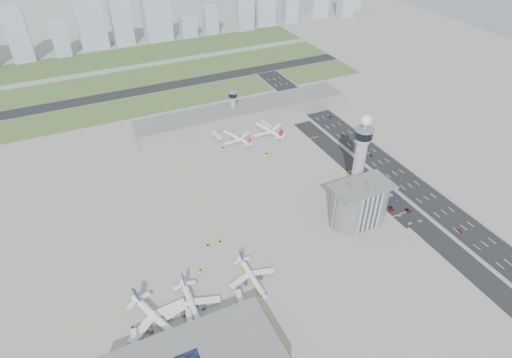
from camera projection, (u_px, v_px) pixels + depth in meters
name	position (u px, v px, depth m)	size (l,w,h in m)	color
ground	(277.00, 222.00, 301.54)	(1000.00, 1000.00, 0.00)	#9F9D94
grass_strip_0	(164.00, 101.00, 459.28)	(480.00, 50.00, 0.08)	#3D592A
grass_strip_1	(147.00, 76.00, 514.17)	(480.00, 60.00, 0.08)	#3E5A2B
grass_strip_2	(133.00, 55.00, 572.72)	(480.00, 70.00, 0.08)	#42602D
runway	(155.00, 88.00, 486.35)	(480.00, 22.00, 0.10)	black
highway	(405.00, 181.00, 341.27)	(28.00, 500.00, 0.10)	black
barrier_left	(391.00, 185.00, 336.11)	(0.60, 500.00, 1.20)	#9E9E99
barrier_right	(418.00, 176.00, 345.79)	(0.60, 500.00, 1.20)	#9E9E99
landside_road	(388.00, 197.00, 325.31)	(18.00, 260.00, 0.08)	black
parking_lot	(396.00, 206.00, 315.83)	(20.00, 44.00, 0.10)	black
taxiway_line_h_0	(243.00, 270.00, 265.74)	(260.00, 0.60, 0.01)	yellow
taxiway_line_h_1	(209.00, 213.00, 309.66)	(260.00, 0.60, 0.01)	yellow
taxiway_line_h_2	(184.00, 171.00, 353.57)	(260.00, 0.60, 0.01)	yellow
taxiway_line_v	(209.00, 213.00, 309.66)	(0.60, 260.00, 0.01)	yellow
control_tower	(361.00, 152.00, 311.71)	(14.00, 14.00, 64.50)	#ADAAA5
secondary_tower	(233.00, 105.00, 410.66)	(8.60, 8.60, 31.90)	#ADAAA5
admin_building	(359.00, 204.00, 294.43)	(42.00, 24.00, 33.50)	#B2B2B7
terminal_pier	(244.00, 114.00, 419.05)	(210.00, 32.00, 15.80)	gray
airplane_near_a	(157.00, 316.00, 230.92)	(43.56, 37.02, 12.20)	white
airplane_near_b	(192.00, 304.00, 238.13)	(39.58, 33.65, 11.08)	white
airplane_near_c	(252.00, 275.00, 256.14)	(35.38, 30.07, 9.91)	white
airplane_far_a	(237.00, 136.00, 389.66)	(36.19, 30.76, 10.13)	white
airplane_far_b	(268.00, 128.00, 400.84)	(40.85, 34.72, 11.44)	white
jet_bridge_near_0	(135.00, 355.00, 216.14)	(14.00, 3.00, 5.70)	silver
jet_bridge_near_1	(192.00, 333.00, 226.52)	(14.00, 3.00, 5.70)	silver
jet_bridge_near_2	(244.00, 312.00, 236.89)	(14.00, 3.00, 5.70)	silver
jet_bridge_far_0	(213.00, 134.00, 397.17)	(14.00, 3.00, 5.70)	silver
jet_bridge_far_1	(262.00, 123.00, 414.46)	(14.00, 3.00, 5.70)	silver
tug_0	(132.00, 328.00, 230.96)	(1.93, 2.81, 1.63)	orange
tug_1	(200.00, 271.00, 264.23)	(1.90, 2.76, 1.60)	yellow
tug_2	(220.00, 242.00, 284.20)	(1.99, 2.89, 1.68)	yellow
tug_3	(208.00, 246.00, 281.53)	(2.00, 2.90, 1.69)	gold
tug_4	(223.00, 148.00, 379.82)	(2.44, 3.54, 2.06)	#FE9D16
tug_5	(266.00, 154.00, 371.77)	(2.47, 3.59, 2.08)	#E3CE02
car_lot_0	(410.00, 223.00, 299.96)	(1.38, 3.44, 1.17)	white
car_lot_1	(400.00, 215.00, 306.83)	(1.17, 3.35, 1.10)	gray
car_lot_2	(392.00, 209.00, 312.07)	(2.14, 4.63, 1.29)	#AE1212
car_lot_3	(390.00, 207.00, 314.46)	(1.64, 4.03, 1.17)	black
car_lot_4	(383.00, 199.00, 321.88)	(1.36, 3.38, 1.15)	navy
car_lot_5	(375.00, 195.00, 326.18)	(1.27, 3.63, 1.20)	silver
car_lot_6	(420.00, 221.00, 302.05)	(2.17, 4.72, 1.31)	#B1B1B1
car_lot_7	(409.00, 211.00, 310.72)	(1.67, 4.11, 1.19)	maroon
car_lot_8	(407.00, 209.00, 312.50)	(1.29, 3.21, 1.09)	black
car_lot_9	(398.00, 200.00, 320.74)	(1.26, 3.63, 1.20)	navy
car_lot_10	(390.00, 195.00, 325.72)	(2.13, 4.62, 1.28)	white
car_lot_11	(390.00, 193.00, 328.24)	(1.84, 4.53, 1.32)	gray
car_hw_0	(460.00, 231.00, 293.61)	(1.30, 3.22, 1.10)	maroon
car_hw_1	(371.00, 155.00, 371.30)	(1.20, 3.43, 1.13)	black
car_hw_2	(330.00, 117.00, 429.33)	(2.00, 4.33, 1.20)	navy
car_hw_4	(289.00, 95.00, 470.81)	(1.29, 3.20, 1.09)	slate
skyline_bldg_5	(18.00, 35.00, 537.15)	(25.49, 20.39, 66.89)	#9EADC1
skyline_bldg_6	(60.00, 39.00, 558.63)	(20.04, 16.03, 45.20)	#9EADC1
skyline_bldg_7	(91.00, 24.00, 582.78)	(35.76, 28.61, 61.22)	#9EADC1
skyline_bldg_8	(120.00, 14.00, 586.21)	(26.33, 21.06, 83.39)	#9EADC1
skyline_bldg_9	(156.00, 17.00, 610.19)	(36.96, 29.57, 62.11)	#9EADC1
skyline_bldg_10	(188.00, 27.00, 628.83)	(23.01, 18.41, 27.75)	#9EADC1
skyline_bldg_11	(210.00, 20.00, 637.39)	(20.22, 16.18, 38.97)	#9EADC1
skyline_bldg_12	(244.00, 14.00, 652.19)	(26.14, 20.92, 46.89)	#9EADC1
skyline_bldg_14	(290.00, 0.00, 678.06)	(21.59, 17.28, 68.75)	#9EADC1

